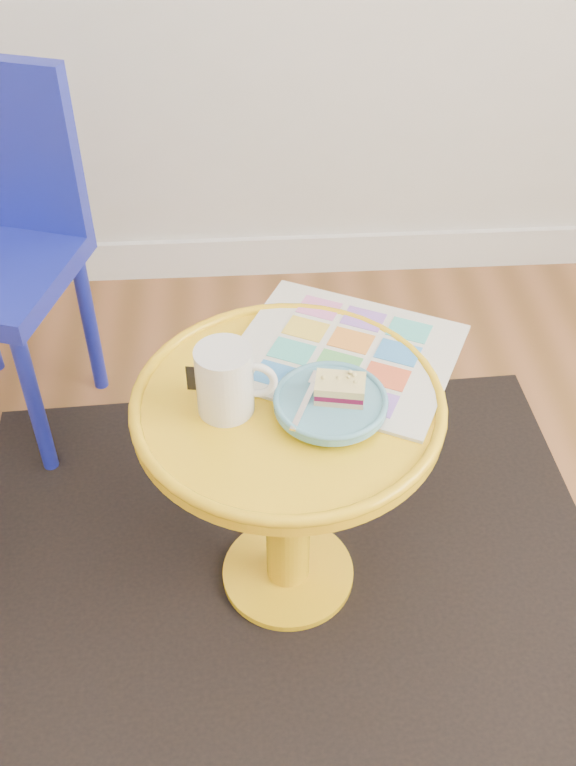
{
  "coord_description": "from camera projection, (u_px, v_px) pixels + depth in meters",
  "views": [
    {
      "loc": [
        0.32,
        -0.13,
        1.47
      ],
      "look_at": [
        0.39,
        0.9,
        0.54
      ],
      "focal_mm": 40.0,
      "sensor_mm": 36.0,
      "label": 1
    }
  ],
  "objects": [
    {
      "name": "rug",
      "position": [
        288.0,
        575.0,
        1.75
      ],
      "size": [
        1.35,
        1.15,
        0.01
      ],
      "primitive_type": "cube",
      "rotation": [
        0.0,
        0.0,
        0.04
      ],
      "color": "black",
      "rests_on": "ground"
    },
    {
      "name": "fork",
      "position": [
        308.0,
        398.0,
        1.38
      ],
      "size": [
        0.07,
        0.14,
        0.0
      ],
      "rotation": [
        0.0,
        0.0,
        -0.39
      ],
      "color": "silver",
      "rests_on": "plate"
    },
    {
      "name": "newspaper",
      "position": [
        345.0,
        353.0,
        1.5
      ],
      "size": [
        0.48,
        0.45,
        0.01
      ],
      "primitive_type": "cube",
      "rotation": [
        0.0,
        0.0,
        -0.46
      ],
      "color": "silver",
      "rests_on": "side_table"
    },
    {
      "name": "cake_slice",
      "position": [
        340.0,
        389.0,
        1.37
      ],
      "size": [
        0.09,
        0.07,
        0.04
      ],
      "rotation": [
        0.0,
        0.0,
        -0.19
      ],
      "color": "#D3BC8C",
      "rests_on": "plate"
    },
    {
      "name": "plate",
      "position": [
        330.0,
        403.0,
        1.38
      ],
      "size": [
        0.19,
        0.19,
        0.02
      ],
      "color": "#5396B0",
      "rests_on": "newspaper"
    },
    {
      "name": "side_table",
      "position": [
        288.0,
        458.0,
        1.51
      ],
      "size": [
        0.52,
        0.52,
        0.5
      ],
      "color": "yellow",
      "rests_on": "ground"
    },
    {
      "name": "mug",
      "position": [
        226.0,
        379.0,
        1.36
      ],
      "size": [
        0.13,
        0.09,
        0.12
      ],
      "rotation": [
        0.0,
        0.0,
        -0.17
      ],
      "color": "silver",
      "rests_on": "side_table"
    }
  ]
}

